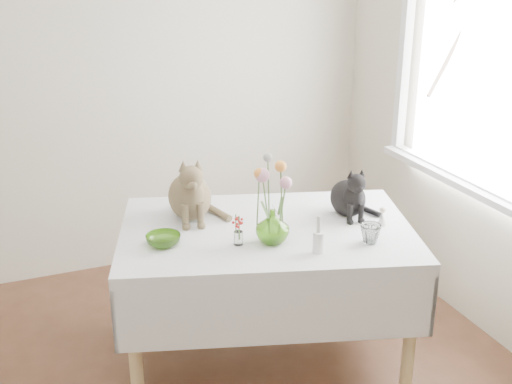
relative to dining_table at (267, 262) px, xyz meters
name	(u,v)px	position (x,y,z in m)	size (l,w,h in m)	color
room	(175,228)	(-0.68, -0.80, 0.65)	(4.08, 4.58, 2.58)	brown
window	(481,94)	(1.28, 0.00, 0.79)	(0.12, 1.52, 1.32)	white
dining_table	(267,262)	(0.00, 0.00, 0.00)	(1.71, 1.35, 0.80)	white
tabby_cat	(189,185)	(-0.33, 0.28, 0.38)	(0.24, 0.31, 0.37)	olive
black_cat	(348,189)	(0.47, 0.00, 0.34)	(0.20, 0.25, 0.29)	black
flower_vase	(272,226)	(-0.04, -0.17, 0.28)	(0.16, 0.16, 0.17)	#83C23E
green_bowl	(163,240)	(-0.55, 0.00, 0.22)	(0.17, 0.17, 0.05)	#83C23E
drinking_glass	(370,234)	(0.40, -0.35, 0.25)	(0.10, 0.10, 0.10)	white
candlestick	(318,240)	(0.11, -0.35, 0.26)	(0.05, 0.05, 0.19)	white
berry_jar	(238,230)	(-0.21, -0.13, 0.27)	(0.04, 0.04, 0.17)	white
porcelain_figurine	(382,217)	(0.57, -0.19, 0.24)	(0.05, 0.05, 0.10)	white
flower_bouquet	(272,176)	(-0.04, -0.16, 0.54)	(0.17, 0.12, 0.39)	#4C7233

